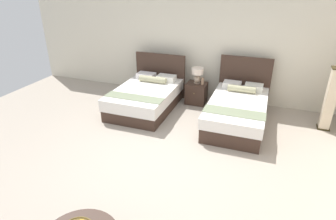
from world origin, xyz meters
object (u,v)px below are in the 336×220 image
bed_near_window (147,97)px  bed_near_corner (237,110)px  nightstand (196,93)px  floor_lamp_corner (330,99)px  table_lamp (197,74)px  vase (202,81)px

bed_near_window → bed_near_corner: (2.21, 0.01, 0.01)m
bed_near_window → bed_near_corner: bed_near_corner is taller
bed_near_window → bed_near_corner: bearing=0.1°
nightstand → floor_lamp_corner: 3.01m
bed_near_window → table_lamp: size_ratio=5.17×
vase → floor_lamp_corner: size_ratio=0.13×
nightstand → table_lamp: size_ratio=1.36×
nightstand → floor_lamp_corner: (2.96, -0.35, 0.41)m
bed_near_window → table_lamp: bearing=35.3°
nightstand → bed_near_corner: bearing=-32.7°
nightstand → table_lamp: bearing=90.0°
bed_near_corner → vase: bearing=145.1°
vase → bed_near_window: bearing=-150.2°
bed_near_corner → vase: bed_near_corner is taller
bed_near_window → nightstand: (1.07, 0.74, -0.04)m
bed_near_window → vase: 1.44m
vase → floor_lamp_corner: (2.81, -0.31, 0.05)m
vase → table_lamp: bearing=158.4°
vase → floor_lamp_corner: 2.82m
nightstand → vase: bearing=-14.8°
floor_lamp_corner → vase: bearing=173.8°
table_lamp → floor_lamp_corner: 2.98m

